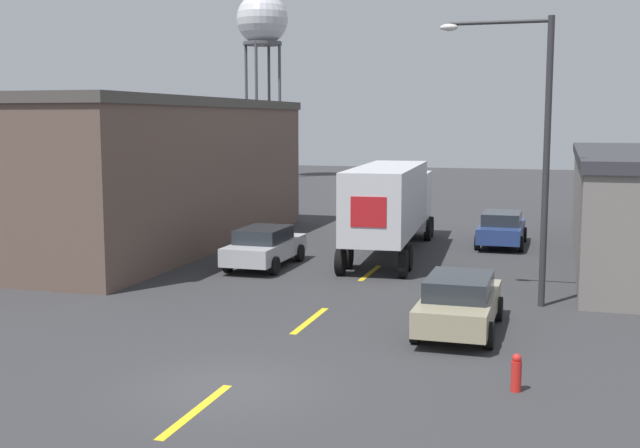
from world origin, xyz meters
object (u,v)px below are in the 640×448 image
object	(u,v)px
parked_car_right_far	(502,228)
parked_car_right_near	(459,302)
parked_car_left_far	(265,246)
fire_hydrant	(516,373)
water_tower	(262,23)
street_lamp	(533,139)
semi_truck	(392,201)

from	to	relation	value
parked_car_right_far	parked_car_right_near	bearing A→B (deg)	-90.00
parked_car_left_far	fire_hydrant	size ratio (longest dim) A/B	5.85
parked_car_right_far	water_tower	world-z (taller)	water_tower
parked_car_right_near	street_lamp	xyz separation A→B (m)	(1.65, 3.75, 4.28)
fire_hydrant	parked_car_left_far	bearing A→B (deg)	130.39
street_lamp	fire_hydrant	xyz separation A→B (m)	(0.11, -8.22, -4.70)
parked_car_left_far	water_tower	size ratio (longest dim) A/B	0.27
street_lamp	fire_hydrant	distance (m)	9.47
semi_truck	water_tower	distance (m)	47.30
semi_truck	parked_car_left_far	size ratio (longest dim) A/B	2.60
semi_truck	parked_car_right_far	world-z (taller)	semi_truck
parked_car_right_far	street_lamp	xyz separation A→B (m)	(1.65, -11.70, 4.28)
street_lamp	parked_car_right_far	bearing A→B (deg)	98.01
water_tower	parked_car_left_far	bearing A→B (deg)	-69.13
parked_car_left_far	fire_hydrant	bearing A→B (deg)	-49.61
fire_hydrant	parked_car_right_near	bearing A→B (deg)	111.35
street_lamp	parked_car_right_near	bearing A→B (deg)	-113.72
parked_car_right_far	street_lamp	size ratio (longest dim) A/B	0.55
semi_truck	parked_car_left_far	distance (m)	6.25
semi_truck	parked_car_right_near	distance (m)	12.84
parked_car_right_near	fire_hydrant	size ratio (longest dim) A/B	5.85
parked_car_left_far	street_lamp	bearing A→B (deg)	-20.33
parked_car_right_near	parked_car_right_far	xyz separation A→B (m)	(0.00, 15.44, 0.00)
semi_truck	fire_hydrant	bearing A→B (deg)	-73.44
water_tower	semi_truck	bearing A→B (deg)	-62.31
parked_car_right_near	fire_hydrant	distance (m)	4.83
parked_car_right_near	semi_truck	bearing A→B (deg)	109.92
parked_car_right_near	street_lamp	bearing A→B (deg)	66.28
parked_car_right_far	street_lamp	bearing A→B (deg)	-81.99
semi_truck	street_lamp	bearing A→B (deg)	-57.76
parked_car_right_near	parked_car_right_far	size ratio (longest dim) A/B	1.00
semi_truck	fire_hydrant	xyz separation A→B (m)	(6.10, -16.48, -1.86)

